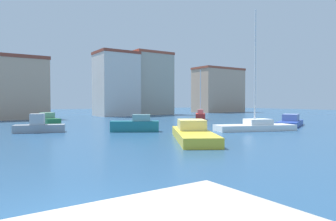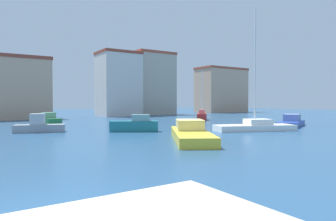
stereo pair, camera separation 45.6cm
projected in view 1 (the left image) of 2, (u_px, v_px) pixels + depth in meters
water at (162, 127)px, 31.13m from camera, size 160.00×160.00×0.00m
sailboat_white_near_pier at (255, 126)px, 27.27m from camera, size 7.51×4.56×10.86m
motorboat_grey_far_right at (39, 126)px, 25.59m from camera, size 4.23×2.45×1.59m
motorboat_blue_mid_harbor at (290, 122)px, 32.60m from camera, size 6.86×4.76×1.25m
motorboat_teal_inner_mooring at (136, 125)px, 26.27m from camera, size 4.11×3.01×1.49m
motorboat_yellow_distant_north at (193, 133)px, 20.70m from camera, size 6.19×8.28×1.35m
motorboat_green_behind_lamppost at (46, 121)px, 33.15m from camera, size 2.26×4.80×1.43m
sailboat_red_distant_east at (200, 116)px, 42.97m from camera, size 3.71×4.08×7.14m
harbor_office at (10, 88)px, 45.16m from camera, size 10.09×7.59×9.31m
waterfront_apartments at (116, 84)px, 55.40m from camera, size 7.20×6.15×11.68m
yacht_club at (149, 84)px, 61.16m from camera, size 8.18×6.47×12.48m
warehouse_block at (218, 90)px, 74.80m from camera, size 12.50×6.45×10.88m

